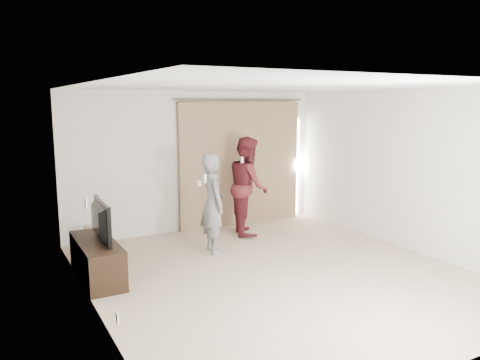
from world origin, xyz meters
name	(u,v)px	position (x,y,z in m)	size (l,w,h in m)	color
floor	(278,274)	(0.00, 0.00, 0.00)	(5.50, 5.50, 0.00)	#C5AC94
wall_back	(197,161)	(0.00, 2.75, 1.30)	(5.00, 0.04, 2.60)	silver
wall_left	(91,202)	(-2.50, 0.00, 1.30)	(0.04, 5.50, 2.60)	silver
ceiling	(280,86)	(0.00, 0.00, 2.60)	(5.00, 5.50, 0.01)	silver
curtain	(242,164)	(0.91, 2.68, 1.20)	(2.80, 0.11, 2.46)	#8D7356
tv_console	(97,260)	(-2.27, 1.04, 0.27)	(0.48, 1.38, 0.53)	black
tv	(95,221)	(-2.27, 1.04, 0.81)	(0.96, 0.13, 0.55)	black
scratching_post	(89,240)	(-2.10, 2.40, 0.17)	(0.31, 0.31, 0.41)	tan
person_man	(213,203)	(-0.37, 1.32, 0.80)	(0.47, 0.64, 1.61)	slate
person_woman	(248,186)	(0.66, 2.00, 0.89)	(0.94, 1.05, 1.79)	#591B21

